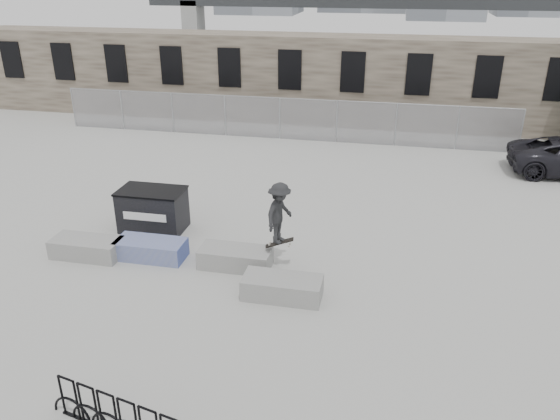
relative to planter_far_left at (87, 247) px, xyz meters
The scene contains 10 objects.
ground 3.02m from the planter_far_left, ahead, with size 120.00×120.00×0.00m, color #AAAAA5.
stone_wall 16.91m from the planter_far_left, 79.73° to the left, with size 36.00×2.58×4.50m.
chainlink_fence 13.15m from the planter_far_left, 76.82° to the left, with size 22.06×0.06×2.02m.
planter_far_left is the anchor object (origin of this frame).
planter_center_left 1.87m from the planter_far_left, ahead, with size 2.00×0.90×0.54m.
planter_center_right 4.38m from the planter_far_left, ahead, with size 2.00×0.90×0.54m.
planter_offset 6.04m from the planter_far_left, ahead, with size 2.00×0.90×0.54m.
dumpster 2.41m from the planter_far_left, 61.00° to the left, with size 2.05×1.26×1.34m.
truss_bridge 56.92m from the planter_far_left, 76.77° to the left, with size 70.00×3.00×9.80m.
skateboarder 5.78m from the planter_far_left, ahead, with size 0.95×1.25×1.89m.
Camera 1 is at (5.35, -12.77, 7.68)m, focal length 35.00 mm.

